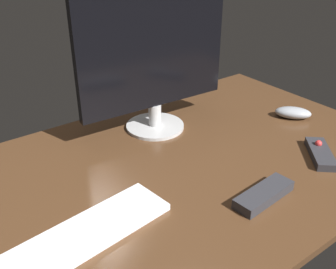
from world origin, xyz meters
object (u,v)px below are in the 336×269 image
at_px(keyboard, 82,236).
at_px(computer_mouse, 292,112).
at_px(tv_remote, 264,195).
at_px(media_remote, 320,153).
at_px(monitor, 154,50).

distance_m(keyboard, computer_mouse, 0.84).
xyz_separation_m(keyboard, tv_remote, (0.41, -0.14, 0.00)).
bearing_deg(computer_mouse, media_remote, -74.04).
bearing_deg(monitor, media_remote, -54.42).
height_order(keyboard, media_remote, media_remote).
height_order(monitor, media_remote, monitor).
relative_size(keyboard, media_remote, 2.65).
xyz_separation_m(monitor, media_remote, (0.27, -0.43, -0.25)).
bearing_deg(tv_remote, media_remote, 2.36).
distance_m(monitor, keyboard, 0.59).
height_order(computer_mouse, media_remote, computer_mouse).
bearing_deg(monitor, tv_remote, -87.56).
bearing_deg(keyboard, monitor, 31.34).
bearing_deg(media_remote, keyboard, 123.18).
xyz_separation_m(keyboard, computer_mouse, (0.84, 0.11, 0.01)).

